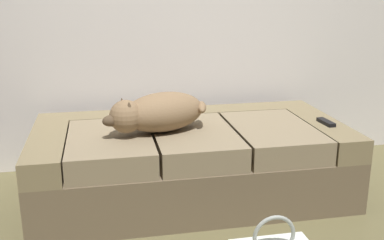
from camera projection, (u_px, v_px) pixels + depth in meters
couch at (190, 161)px, 2.78m from camera, size 1.82×0.92×0.44m
dog_tan at (158, 113)px, 2.58m from camera, size 0.63×0.42×0.22m
tv_remote at (326, 122)px, 2.75m from camera, size 0.05×0.15×0.02m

